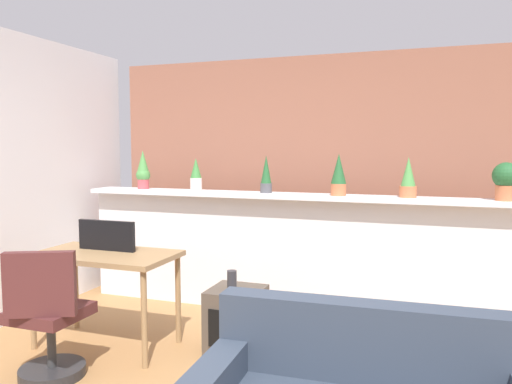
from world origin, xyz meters
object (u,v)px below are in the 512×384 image
at_px(potted_plant_2, 266,175).
at_px(desk, 105,263).
at_px(office_chair, 48,324).
at_px(potted_plant_3, 339,175).
at_px(potted_plant_0, 143,171).
at_px(vase_on_shelf, 232,280).
at_px(side_cube_shelf, 236,321).
at_px(potted_plant_5, 506,180).
at_px(tv_monitor, 107,235).
at_px(potted_plant_4, 408,179).
at_px(potted_plant_1, 196,175).

relative_size(potted_plant_2, desk, 0.32).
bearing_deg(office_chair, potted_plant_3, 48.45).
bearing_deg(potted_plant_0, vase_on_shelf, -36.86).
height_order(office_chair, side_cube_shelf, office_chair).
bearing_deg(potted_plant_5, side_cube_shelf, -152.53).
bearing_deg(tv_monitor, potted_plant_5, 20.81).
height_order(potted_plant_4, potted_plant_5, potted_plant_4).
distance_m(desk, office_chair, 0.69).
relative_size(potted_plant_3, office_chair, 0.41).
distance_m(potted_plant_0, potted_plant_1, 0.62).
xyz_separation_m(desk, tv_monitor, (-0.04, 0.08, 0.20)).
relative_size(potted_plant_2, vase_on_shelf, 2.37).
distance_m(desk, side_cube_shelf, 1.12).
xyz_separation_m(potted_plant_5, office_chair, (-2.96, -1.85, -0.92)).
bearing_deg(potted_plant_1, potted_plant_0, 177.25).
height_order(potted_plant_4, desk, potted_plant_4).
bearing_deg(potted_plant_1, desk, -99.07).
height_order(potted_plant_3, potted_plant_4, potted_plant_3).
xyz_separation_m(potted_plant_0, vase_on_shelf, (1.43, -1.07, -0.76)).
bearing_deg(potted_plant_3, tv_monitor, -146.09).
distance_m(potted_plant_1, side_cube_shelf, 1.67).
bearing_deg(potted_plant_0, potted_plant_1, -2.75).
bearing_deg(desk, potted_plant_3, 36.47).
distance_m(potted_plant_1, office_chair, 2.07).
xyz_separation_m(potted_plant_5, desk, (-2.96, -1.22, -0.65)).
xyz_separation_m(potted_plant_2, vase_on_shelf, (0.08, -1.06, -0.74)).
bearing_deg(potted_plant_0, potted_plant_4, -0.28).
xyz_separation_m(potted_plant_4, side_cube_shelf, (-1.19, -1.02, -1.05)).
height_order(potted_plant_2, potted_plant_5, potted_plant_2).
distance_m(potted_plant_1, potted_plant_4, 2.01).
bearing_deg(potted_plant_4, side_cube_shelf, -139.34).
xyz_separation_m(potted_plant_2, potted_plant_4, (1.28, -0.00, -0.01)).
distance_m(potted_plant_3, side_cube_shelf, 1.57).
xyz_separation_m(potted_plant_3, office_chair, (-1.61, -1.82, -0.94)).
relative_size(potted_plant_0, potted_plant_5, 1.28).
bearing_deg(potted_plant_4, office_chair, -139.87).
bearing_deg(potted_plant_3, desk, -143.53).
relative_size(potted_plant_0, side_cube_shelf, 0.79).
distance_m(potted_plant_5, office_chair, 3.61).
xyz_separation_m(desk, office_chair, (-0.00, -0.63, -0.28)).
bearing_deg(potted_plant_2, tv_monitor, -129.86).
bearing_deg(tv_monitor, side_cube_shelf, 7.05).
bearing_deg(tv_monitor, potted_plant_1, 78.29).
bearing_deg(potted_plant_2, vase_on_shelf, -85.64).
xyz_separation_m(desk, vase_on_shelf, (1.00, 0.17, -0.09)).
height_order(potted_plant_5, desk, potted_plant_5).
relative_size(potted_plant_5, side_cube_shelf, 0.62).
bearing_deg(tv_monitor, potted_plant_3, 33.91).
bearing_deg(desk, office_chair, -90.34).
bearing_deg(potted_plant_4, desk, -150.83).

